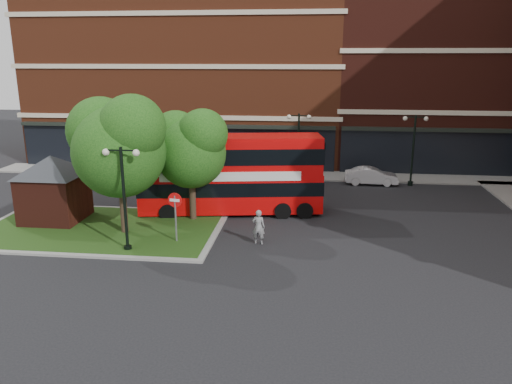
# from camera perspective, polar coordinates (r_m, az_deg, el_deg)

# --- Properties ---
(ground) EXTENTS (120.00, 120.00, 0.00)m
(ground) POSITION_cam_1_polar(r_m,az_deg,el_deg) (22.90, -1.49, -7.61)
(ground) COLOR black
(ground) RESTS_ON ground
(pavement_far) EXTENTS (44.00, 3.00, 0.12)m
(pavement_far) POSITION_cam_1_polar(r_m,az_deg,el_deg) (38.53, 1.90, 2.01)
(pavement_far) COLOR slate
(pavement_far) RESTS_ON ground
(terrace_far_left) EXTENTS (26.00, 12.00, 14.00)m
(terrace_far_left) POSITION_cam_1_polar(r_m,az_deg,el_deg) (46.25, -7.42, 12.81)
(terrace_far_left) COLOR brown
(terrace_far_left) RESTS_ON ground
(terrace_far_right) EXTENTS (18.00, 12.00, 16.00)m
(terrace_far_right) POSITION_cam_1_polar(r_m,az_deg,el_deg) (46.23, 20.87, 13.20)
(terrace_far_right) COLOR #471911
(terrace_far_right) RESTS_ON ground
(traffic_island) EXTENTS (12.60, 7.60, 0.15)m
(traffic_island) POSITION_cam_1_polar(r_m,az_deg,el_deg) (27.73, -17.24, -4.02)
(traffic_island) COLOR gray
(traffic_island) RESTS_ON ground
(kiosk) EXTENTS (6.51, 6.51, 3.60)m
(kiosk) POSITION_cam_1_polar(r_m,az_deg,el_deg) (29.29, -22.21, 1.13)
(kiosk) COLOR #471911
(kiosk) RESTS_ON traffic_island
(tree_island_west) EXTENTS (5.40, 4.71, 7.21)m
(tree_island_west) POSITION_cam_1_polar(r_m,az_deg,el_deg) (25.67, -15.56, 5.50)
(tree_island_west) COLOR #2D2116
(tree_island_west) RESTS_ON ground
(tree_island_east) EXTENTS (4.46, 3.90, 6.29)m
(tree_island_east) POSITION_cam_1_polar(r_m,az_deg,el_deg) (27.17, -7.59, 5.26)
(tree_island_east) COLOR #2D2116
(tree_island_east) RESTS_ON ground
(lamp_island) EXTENTS (1.72, 0.36, 5.00)m
(lamp_island) POSITION_cam_1_polar(r_m,az_deg,el_deg) (23.53, -14.86, -0.22)
(lamp_island) COLOR black
(lamp_island) RESTS_ON ground
(lamp_far_left) EXTENTS (1.72, 0.36, 5.00)m
(lamp_far_left) POSITION_cam_1_polar(r_m,az_deg,el_deg) (35.92, 4.87, 5.49)
(lamp_far_left) COLOR black
(lamp_far_left) RESTS_ON ground
(lamp_far_right) EXTENTS (1.72, 0.36, 5.00)m
(lamp_far_right) POSITION_cam_1_polar(r_m,az_deg,el_deg) (36.59, 17.54, 5.01)
(lamp_far_right) COLOR black
(lamp_far_right) RESTS_ON ground
(bus) EXTENTS (10.68, 3.98, 3.99)m
(bus) POSITION_cam_1_polar(r_m,az_deg,el_deg) (28.71, -2.92, 2.61)
(bus) COLOR red
(bus) RESTS_ON ground
(woman) EXTENTS (0.68, 0.49, 1.74)m
(woman) POSITION_cam_1_polar(r_m,az_deg,el_deg) (24.32, 0.29, -4.02)
(woman) COLOR gray
(woman) RESTS_ON ground
(car_silver) EXTENTS (4.65, 2.36, 1.52)m
(car_silver) POSITION_cam_1_polar(r_m,az_deg,el_deg) (36.41, 2.08, 2.35)
(car_silver) COLOR silver
(car_silver) RESTS_ON ground
(car_white) EXTENTS (3.76, 1.38, 1.23)m
(car_white) POSITION_cam_1_polar(r_m,az_deg,el_deg) (36.60, 13.03, 1.79)
(car_white) COLOR silver
(car_white) RESTS_ON ground
(no_entry_sign) EXTENTS (0.71, 0.17, 2.58)m
(no_entry_sign) POSITION_cam_1_polar(r_m,az_deg,el_deg) (24.35, -9.22, -1.78)
(no_entry_sign) COLOR slate
(no_entry_sign) RESTS_ON ground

